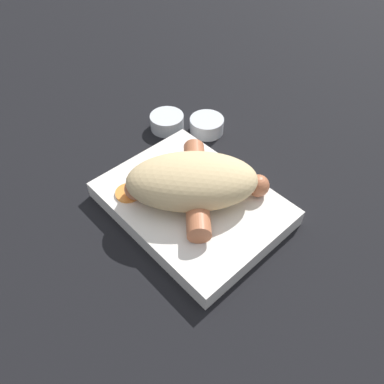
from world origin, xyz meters
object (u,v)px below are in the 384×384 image
sausage (197,187)px  condiment_cup_far (167,123)px  condiment_cup_near (207,126)px  bread_roll (192,177)px  food_tray (192,203)px

sausage → condiment_cup_far: 0.19m
condiment_cup_near → bread_roll: bearing=-51.2°
sausage → condiment_cup_near: sausage is taller
food_tray → bread_roll: (-0.00, 0.00, 0.04)m
condiment_cup_near → condiment_cup_far: same height
food_tray → condiment_cup_far: 0.19m
condiment_cup_far → sausage: bearing=-27.7°
bread_roll → sausage: bread_roll is taller
bread_roll → condiment_cup_near: size_ratio=3.30×
bread_roll → condiment_cup_far: 0.18m
bread_roll → condiment_cup_near: 0.17m
bread_roll → condiment_cup_near: bearing=128.8°
food_tray → condiment_cup_far: bearing=150.0°
food_tray → condiment_cup_near: size_ratio=4.16×
sausage → food_tray: bearing=-101.8°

